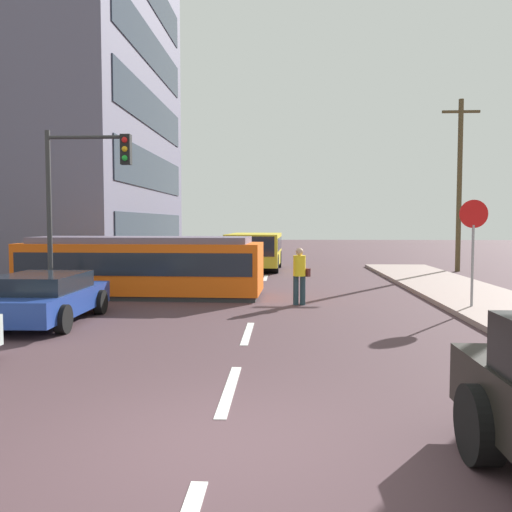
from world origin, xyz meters
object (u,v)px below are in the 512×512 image
Objects in this scene: city_bus at (255,249)px; traffic_light_mast at (81,184)px; parked_sedan_far at (119,267)px; stop_sign at (473,230)px; pedestrian_crossing at (300,273)px; parked_sedan_mid at (44,297)px; streetcar_tram at (143,266)px; utility_pole_mid at (459,182)px.

traffic_light_mast is at bearing -109.25° from city_bus.
city_bus is 13.16m from traffic_light_mast.
stop_sign is (11.68, -6.49, 1.57)m from parked_sedan_far.
traffic_light_mast reaches higher than parked_sedan_far.
pedestrian_crossing is at bearing -38.41° from parked_sedan_far.
stop_sign is at bearing -62.25° from city_bus.
streetcar_tram is at bearing 76.70° from parked_sedan_mid.
utility_pole_mid is at bearing 36.32° from streetcar_tram.
stop_sign is (4.63, -0.91, 1.25)m from pedestrian_crossing.
city_bus is at bearing 178.50° from utility_pole_mid.
city_bus is 3.10× the size of pedestrian_crossing.
parked_sedan_mid is at bearing -84.42° from parked_sedan_far.
stop_sign is (9.69, -2.53, 1.19)m from streetcar_tram.
streetcar_tram is 1.56× the size of traffic_light_mast.
stop_sign reaches higher than streetcar_tram.
traffic_light_mast reaches higher than city_bus.
traffic_light_mast is (-4.26, -12.21, 2.43)m from city_bus.
parked_sedan_mid is 3.81m from traffic_light_mast.
traffic_light_mast is 0.60× the size of utility_pole_mid.
streetcar_tram is at bearing -63.27° from parked_sedan_far.
parked_sedan_mid is (-1.14, -4.81, -0.38)m from streetcar_tram.
parked_sedan_far is at bearing 116.73° from streetcar_tram.
parked_sedan_far is at bearing -159.37° from utility_pole_mid.
streetcar_tram reaches higher than city_bus.
parked_sedan_far is at bearing -130.70° from city_bus.
pedestrian_crossing is at bearing 27.25° from parked_sedan_mid.
parked_sedan_mid is 1.48× the size of stop_sign.
utility_pole_mid is at bearing 54.37° from pedestrian_crossing.
streetcar_tram is at bearing 165.35° from stop_sign.
pedestrian_crossing is 9.00m from parked_sedan_far.
stop_sign reaches higher than pedestrian_crossing.
stop_sign is at bearing -105.83° from utility_pole_mid.
city_bus is 11.71m from pedestrian_crossing.
stop_sign is at bearing -29.07° from parked_sedan_far.
traffic_light_mast is (-10.82, 0.24, 1.29)m from stop_sign.
pedestrian_crossing is 0.20× the size of utility_pole_mid.
streetcar_tram is 1.51× the size of city_bus.
pedestrian_crossing is (5.05, -1.63, -0.06)m from streetcar_tram.
stop_sign is (6.55, -12.45, 1.14)m from city_bus.
stop_sign reaches higher than parked_sedan_mid.
city_bus is 1.03× the size of traffic_light_mast.
city_bus is 7.88m from parked_sedan_far.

